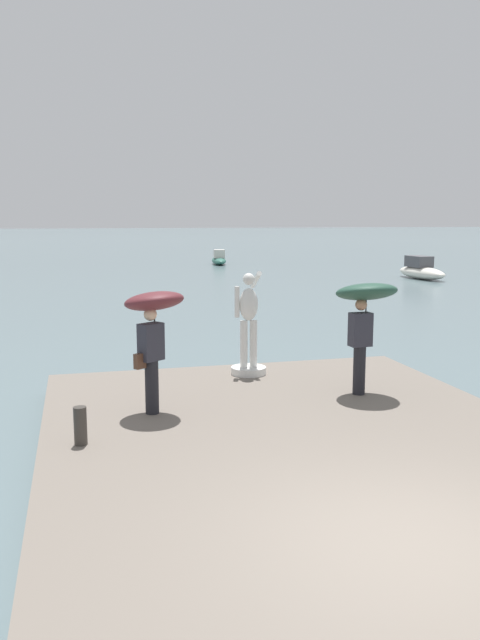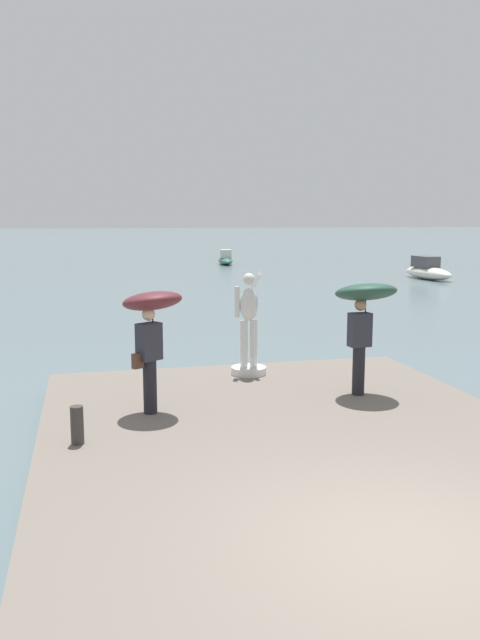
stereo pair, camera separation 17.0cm
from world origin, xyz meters
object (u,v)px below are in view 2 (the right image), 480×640
object	(u,v)px
statue_white_figure	(249,334)
mooring_bollard	(77,425)
boat_leftward	(428,271)
onlooker_right	(364,304)
onlooker_left	(151,317)
boat_near	(226,259)

from	to	relation	value
statue_white_figure	mooring_bollard	distance (m)	4.83
mooring_bollard	boat_leftward	size ratio (longest dim) A/B	0.12
onlooker_right	boat_leftward	distance (m)	28.04
onlooker_left	onlooker_right	distance (m)	3.78
statue_white_figure	mooring_bollard	world-z (taller)	statue_white_figure
statue_white_figure	boat_near	distance (m)	37.36
mooring_bollard	boat_leftward	distance (m)	32.09
statue_white_figure	onlooker_left	distance (m)	3.13
mooring_bollard	statue_white_figure	bearing A→B (deg)	45.70
onlooker_left	mooring_bollard	world-z (taller)	onlooker_left
onlooker_right	boat_near	size ratio (longest dim) A/B	0.55
onlooker_left	boat_leftward	xyz separation A→B (m)	(18.59, 23.97, -1.46)
onlooker_right	boat_leftward	xyz separation A→B (m)	(14.81, 23.76, -1.53)
onlooker_right	boat_near	bearing A→B (deg)	81.33
boat_leftward	mooring_bollard	bearing A→B (deg)	-128.06
boat_near	onlooker_left	bearing A→B (deg)	-103.98
onlooker_left	boat_near	world-z (taller)	onlooker_left
boat_leftward	statue_white_figure	bearing A→B (deg)	-126.96
onlooker_right	boat_near	world-z (taller)	onlooker_right
mooring_bollard	boat_leftward	world-z (taller)	boat_leftward
statue_white_figure	boat_leftward	size ratio (longest dim) A/B	0.47
statue_white_figure	boat_near	size ratio (longest dim) A/B	0.55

